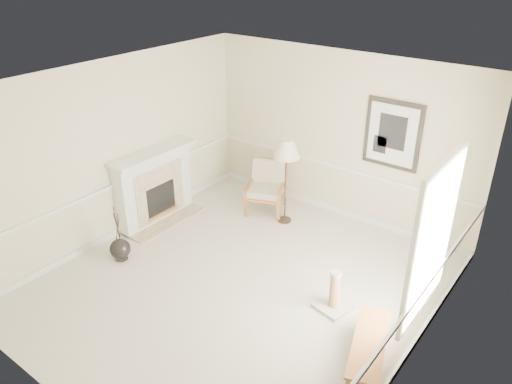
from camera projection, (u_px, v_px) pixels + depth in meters
ground at (239, 284)px, 7.19m from camera, size 5.50×5.50×0.00m
room at (249, 167)px, 6.33m from camera, size 5.04×5.54×2.92m
fireplace at (155, 186)px, 8.59m from camera, size 0.64×1.64×1.31m
floor_vase at (120, 249)px, 7.69m from camera, size 0.32×0.32×0.94m
armchair at (267, 184)px, 9.03m from camera, size 0.91×0.93×0.90m
floor_lamp at (286, 151)px, 8.21m from camera, size 0.57×0.57×1.52m
bench at (368, 349)px, 5.73m from camera, size 0.73×1.28×0.35m
scratching_post at (334, 297)px, 6.64m from camera, size 0.49×0.49×0.60m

